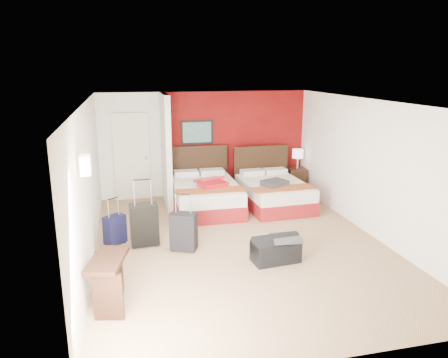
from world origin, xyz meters
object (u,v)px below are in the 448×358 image
object	(u,v)px
bed_right	(274,194)
nightstand	(297,180)
suitcase_charcoal	(184,233)
suitcase_navy	(115,231)
table_lamp	(298,159)
duffel_bag	(276,250)
desk	(109,282)
bed_left	(206,197)
suitcase_black	(144,226)
red_suitcase_open	(211,182)

from	to	relation	value
bed_right	nightstand	xyz separation A→B (m)	(0.94, 0.95, 0.02)
suitcase_charcoal	suitcase_navy	xyz separation A→B (m)	(-1.15, 0.53, -0.07)
nightstand	suitcase_navy	size ratio (longest dim) A/B	1.21
table_lamp	suitcase_charcoal	bearing A→B (deg)	-138.45
suitcase_navy	duffel_bag	bearing A→B (deg)	-66.68
desk	suitcase_navy	bearing A→B (deg)	101.80
table_lamp	desk	world-z (taller)	table_lamp
nightstand	duffel_bag	distance (m)	4.12
bed_left	suitcase_black	bearing A→B (deg)	-129.05
bed_left	duffel_bag	distance (m)	2.90
bed_right	duffel_bag	xyz separation A→B (m)	(-0.94, -2.72, -0.09)
nightstand	suitcase_charcoal	xyz separation A→B (m)	(-3.26, -2.89, 0.02)
suitcase_navy	bed_right	bearing A→B (deg)	-17.27
bed_left	suitcase_navy	xyz separation A→B (m)	(-1.92, -1.53, -0.05)
red_suitcase_open	suitcase_charcoal	xyz separation A→B (m)	(-0.88, -1.96, -0.33)
table_lamp	duffel_bag	distance (m)	4.17
bed_right	desk	xyz separation A→B (m)	(-3.52, -3.47, 0.06)
suitcase_black	duffel_bag	distance (m)	2.33
bed_right	suitcase_navy	world-z (taller)	bed_right
bed_left	desk	bearing A→B (deg)	-117.97
bed_right	duffel_bag	distance (m)	2.88
nightstand	red_suitcase_open	bearing A→B (deg)	-152.27
suitcase_black	nightstand	bearing A→B (deg)	30.25
bed_left	red_suitcase_open	world-z (taller)	red_suitcase_open
red_suitcase_open	table_lamp	xyz separation A→B (m)	(2.39, 0.94, 0.20)
bed_right	red_suitcase_open	bearing A→B (deg)	177.30
bed_right	nightstand	distance (m)	1.34
nightstand	suitcase_charcoal	distance (m)	4.36
table_lamp	suitcase_charcoal	distance (m)	4.39
desk	suitcase_black	bearing A→B (deg)	86.75
red_suitcase_open	suitcase_navy	size ratio (longest dim) A/B	1.57
suitcase_navy	duffel_bag	size ratio (longest dim) A/B	0.67
red_suitcase_open	suitcase_charcoal	size ratio (longest dim) A/B	1.24
bed_right	duffel_bag	bearing A→B (deg)	-111.28
bed_left	bed_right	size ratio (longest dim) A/B	1.06
duffel_bag	red_suitcase_open	bearing A→B (deg)	94.51
bed_right	suitcase_charcoal	distance (m)	3.03
bed_left	red_suitcase_open	bearing A→B (deg)	-44.08
suitcase_charcoal	desk	xyz separation A→B (m)	(-1.20, -1.52, 0.02)
suitcase_charcoal	bed_left	bearing A→B (deg)	93.15
bed_left	nightstand	bearing A→B (deg)	19.49
suitcase_charcoal	nightstand	bearing A→B (deg)	65.35
bed_left	suitcase_black	world-z (taller)	suitcase_black
red_suitcase_open	desk	xyz separation A→B (m)	(-2.08, -3.48, -0.31)
suitcase_charcoal	suitcase_navy	size ratio (longest dim) A/B	1.27
suitcase_navy	desk	world-z (taller)	desk
duffel_bag	bed_right	bearing A→B (deg)	64.94
bed_right	suitcase_navy	bearing A→B (deg)	-160.03
nightstand	bed_right	bearing A→B (deg)	-128.53
bed_right	suitcase_black	size ratio (longest dim) A/B	2.60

